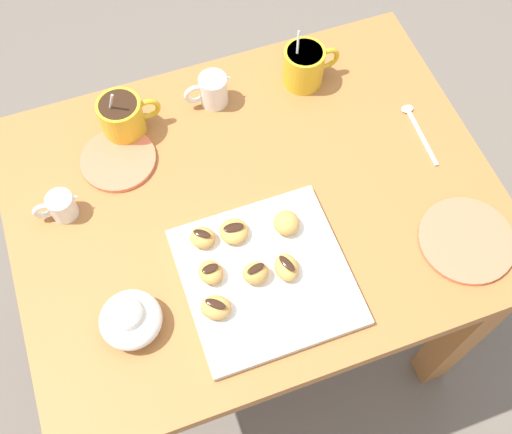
{
  "coord_description": "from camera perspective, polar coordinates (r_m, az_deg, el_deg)",
  "views": [
    {
      "loc": [
        -0.2,
        -0.58,
        1.8
      ],
      "look_at": [
        -0.02,
        -0.05,
        0.75
      ],
      "focal_mm": 43.66,
      "sensor_mm": 36.0,
      "label": 1
    }
  ],
  "objects": [
    {
      "name": "chocolate_drizzle_2",
      "position": [
        1.12,
        2.87,
        -4.27
      ],
      "size": [
        0.03,
        0.04,
        0.0
      ],
      "primitive_type": "ellipsoid",
      "rotation": [
        0.0,
        0.0,
        5.08
      ],
      "color": "black",
      "rests_on": "beignet_2"
    },
    {
      "name": "saucer_coral_right",
      "position": [
        1.25,
        18.72,
        -2.03
      ],
      "size": [
        0.18,
        0.18,
        0.01
      ],
      "primitive_type": "cylinder",
      "color": "#E5704C",
      "rests_on": "dining_table"
    },
    {
      "name": "loose_spoon_near_saucer",
      "position": [
        1.37,
        14.48,
        8.04
      ],
      "size": [
        0.03,
        0.16,
        0.01
      ],
      "color": "silver",
      "rests_on": "dining_table"
    },
    {
      "name": "beignet_2",
      "position": [
        1.13,
        2.83,
        -4.63
      ],
      "size": [
        0.05,
        0.06,
        0.03
      ],
      "primitive_type": "ellipsoid",
      "rotation": [
        0.0,
        0.0,
        4.67
      ],
      "color": "#D19347",
      "rests_on": "pastry_plate_square"
    },
    {
      "name": "beignet_1",
      "position": [
        1.17,
        -2.05,
        -1.31
      ],
      "size": [
        0.06,
        0.06,
        0.03
      ],
      "primitive_type": "ellipsoid",
      "rotation": [
        0.0,
        0.0,
        2.99
      ],
      "color": "#D19347",
      "rests_on": "pastry_plate_square"
    },
    {
      "name": "chocolate_drizzle_0",
      "position": [
        1.15,
        -4.97,
        -1.53
      ],
      "size": [
        0.04,
        0.03,
        0.0
      ],
      "primitive_type": "ellipsoid",
      "rotation": [
        0.0,
        0.0,
        5.6
      ],
      "color": "black",
      "rests_on": "beignet_0"
    },
    {
      "name": "beignet_5",
      "position": [
        1.13,
        -4.17,
        -5.08
      ],
      "size": [
        0.06,
        0.06,
        0.03
      ],
      "primitive_type": "ellipsoid",
      "rotation": [
        0.0,
        0.0,
        0.32
      ],
      "color": "#D19347",
      "rests_on": "pastry_plate_square"
    },
    {
      "name": "beignet_3",
      "position": [
        1.1,
        -3.68,
        -8.27
      ],
      "size": [
        0.07,
        0.06,
        0.03
      ],
      "primitive_type": "ellipsoid",
      "rotation": [
        0.0,
        0.0,
        5.91
      ],
      "color": "#D19347",
      "rests_on": "pastry_plate_square"
    },
    {
      "name": "dining_table",
      "position": [
        1.36,
        -0.11,
        -1.33
      ],
      "size": [
        0.96,
        0.74,
        0.73
      ],
      "color": "#A36633",
      "rests_on": "ground_plane"
    },
    {
      "name": "ground_plane",
      "position": [
        1.9,
        -0.08,
        -9.3
      ],
      "size": [
        8.0,
        8.0,
        0.0
      ],
      "primitive_type": "plane",
      "color": "#665B51"
    },
    {
      "name": "chocolate_drizzle_5",
      "position": [
        1.11,
        -4.23,
        -4.73
      ],
      "size": [
        0.03,
        0.02,
        0.0
      ],
      "primitive_type": "ellipsoid",
      "rotation": [
        0.0,
        0.0,
        0.08
      ],
      "color": "black",
      "rests_on": "beignet_5"
    },
    {
      "name": "saucer_coral_left",
      "position": [
        1.31,
        -12.51,
        5.16
      ],
      "size": [
        0.15,
        0.15,
        0.01
      ],
      "primitive_type": "cylinder",
      "color": "#E5704C",
      "rests_on": "dining_table"
    },
    {
      "name": "chocolate_sauce_pitcher",
      "position": [
        1.25,
        -17.44,
        1.02
      ],
      "size": [
        0.09,
        0.05,
        0.06
      ],
      "color": "silver",
      "rests_on": "dining_table"
    },
    {
      "name": "chocolate_drizzle_3",
      "position": [
        1.09,
        -3.73,
        -7.95
      ],
      "size": [
        0.04,
        0.04,
        0.0
      ],
      "primitive_type": "ellipsoid",
      "rotation": [
        0.0,
        0.0,
        5.58
      ],
      "color": "black",
      "rests_on": "beignet_3"
    },
    {
      "name": "beignet_0",
      "position": [
        1.16,
        -4.91,
        -1.89
      ],
      "size": [
        0.06,
        0.06,
        0.03
      ],
      "primitive_type": "ellipsoid",
      "rotation": [
        0.0,
        0.0,
        5.75
      ],
      "color": "#D19347",
      "rests_on": "pastry_plate_square"
    },
    {
      "name": "pastry_plate_square",
      "position": [
        1.15,
        0.91,
        -5.46
      ],
      "size": [
        0.3,
        0.3,
        0.02
      ],
      "primitive_type": "cube",
      "color": "silver",
      "rests_on": "dining_table"
    },
    {
      "name": "chocolate_drizzle_6",
      "position": [
        1.1,
        -0.04,
        -4.74
      ],
      "size": [
        0.04,
        0.02,
        0.0
      ],
      "primitive_type": "ellipsoid",
      "rotation": [
        0.0,
        0.0,
        3.35
      ],
      "color": "black",
      "rests_on": "beignet_6"
    },
    {
      "name": "chocolate_drizzle_1",
      "position": [
        1.15,
        -2.07,
        -0.96
      ],
      "size": [
        0.04,
        0.02,
        0.0
      ],
      "primitive_type": "ellipsoid",
      "rotation": [
        0.0,
        0.0,
        3.02
      ],
      "color": "black",
      "rests_on": "beignet_1"
    },
    {
      "name": "coffee_mug_mustard_right",
      "position": [
        1.37,
        4.48,
        13.71
      ],
      "size": [
        0.13,
        0.09,
        0.14
      ],
      "color": "gold",
      "rests_on": "dining_table"
    },
    {
      "name": "cream_pitcher_white",
      "position": [
        1.34,
        -4.0,
        11.59
      ],
      "size": [
        0.1,
        0.06,
        0.07
      ],
      "color": "silver",
      "rests_on": "dining_table"
    },
    {
      "name": "beignet_4",
      "position": [
        1.17,
        2.8,
        -0.53
      ],
      "size": [
        0.05,
        0.05,
        0.04
      ],
      "primitive_type": "ellipsoid",
      "rotation": [
        0.0,
        0.0,
        1.61
      ],
      "color": "#D19347",
      "rests_on": "pastry_plate_square"
    },
    {
      "name": "ice_cream_bowl",
      "position": [
        1.11,
        -11.45,
        -9.12
      ],
      "size": [
        0.11,
        0.11,
        0.08
      ],
      "color": "silver",
      "rests_on": "dining_table"
    },
    {
      "name": "beignet_6",
      "position": [
        1.12,
        -0.04,
        -5.15
      ],
      "size": [
        0.05,
        0.04,
        0.04
      ],
      "primitive_type": "ellipsoid",
      "rotation": [
        0.0,
        0.0,
        3.11
      ],
      "color": "#D19347",
      "rests_on": "pastry_plate_square"
    },
    {
      "name": "coffee_mug_mustard_left",
      "position": [
        1.31,
        -12.13,
        9.01
      ],
      "size": [
        0.13,
        0.09,
        0.13
      ],
      "color": "gold",
      "rests_on": "dining_table"
    }
  ]
}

